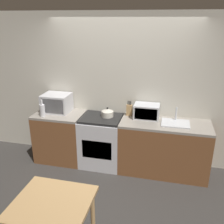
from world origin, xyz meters
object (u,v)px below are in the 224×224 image
dining_table (53,211)px  toaster_oven (147,111)px  microwave (57,103)px  bottle (42,110)px  stove_range (102,141)px  kettle (107,113)px

dining_table → toaster_oven: bearing=71.6°
toaster_oven → dining_table: 2.27m
microwave → dining_table: microwave is taller
bottle → toaster_oven: bottle is taller
stove_range → toaster_oven: size_ratio=2.16×
stove_range → bottle: 1.15m
stove_range → kettle: size_ratio=4.41×
stove_range → toaster_oven: 0.96m
stove_range → microwave: size_ratio=1.90×
stove_range → microwave: bearing=174.0°
microwave → bottle: bearing=-115.4°
stove_range → dining_table: 2.00m
microwave → dining_table: bearing=-66.7°
bottle → kettle: bearing=13.5°
kettle → dining_table: bearing=-91.4°
stove_range → toaster_oven: toaster_oven is taller
stove_range → dining_table: bearing=-88.7°
toaster_oven → dining_table: (-0.71, -2.13, -0.36)m
kettle → dining_table: 2.07m
stove_range → kettle: 0.53m
microwave → toaster_oven: (1.60, 0.05, -0.04)m
kettle → toaster_oven: size_ratio=0.49×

